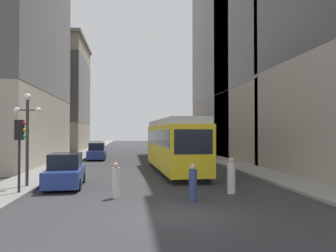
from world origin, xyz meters
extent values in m
plane|color=#303033|center=(0.00, 0.00, 0.00)|extent=(200.00, 200.00, 0.00)
cube|color=gray|center=(-7.75, 40.00, 0.07)|extent=(2.56, 120.00, 0.15)
cube|color=gray|center=(7.75, 40.00, 0.07)|extent=(2.56, 120.00, 0.15)
cube|color=black|center=(1.59, 12.57, 0.17)|extent=(2.70, 11.55, 0.35)
cube|color=yellow|center=(1.59, 12.57, 1.90)|extent=(3.13, 12.57, 3.10)
cube|color=black|center=(1.59, 12.57, 2.60)|extent=(3.14, 12.07, 1.08)
cube|color=silver|center=(1.59, 12.57, 3.67)|extent=(2.91, 12.31, 0.44)
cube|color=black|center=(1.86, 6.36, 2.44)|extent=(2.21, 0.17, 1.40)
sphere|color=#F2EACC|center=(1.86, 6.29, 0.80)|extent=(0.24, 0.24, 0.24)
cube|color=black|center=(4.40, 29.58, 0.17)|extent=(2.23, 11.84, 0.35)
cube|color=#334C8C|center=(4.40, 29.58, 1.90)|extent=(2.62, 12.87, 3.10)
cube|color=black|center=(4.40, 29.58, 2.44)|extent=(2.65, 12.35, 1.30)
cube|color=black|center=(4.43, 23.17, 2.21)|extent=(2.30, 0.09, 1.71)
cylinder|color=black|center=(-5.95, 5.38, 0.32)|extent=(0.21, 0.65, 0.64)
cylinder|color=black|center=(-6.09, 8.13, 0.32)|extent=(0.21, 0.65, 0.64)
cylinder|color=black|center=(-4.24, 5.47, 0.32)|extent=(0.21, 0.65, 0.64)
cylinder|color=black|center=(-4.38, 8.22, 0.32)|extent=(0.21, 0.65, 0.64)
cube|color=navy|center=(-5.17, 6.80, 0.60)|extent=(2.03, 4.53, 0.84)
cube|color=black|center=(-5.17, 6.91, 1.42)|extent=(1.71, 2.52, 0.80)
cylinder|color=black|center=(-5.96, 23.11, 0.32)|extent=(0.20, 0.65, 0.64)
cylinder|color=black|center=(-6.07, 26.20, 0.32)|extent=(0.20, 0.65, 0.64)
cylinder|color=black|center=(-4.26, 23.17, 0.32)|extent=(0.20, 0.65, 0.64)
cylinder|color=black|center=(-4.37, 26.26, 0.32)|extent=(0.20, 0.65, 0.64)
cube|color=navy|center=(-5.17, 24.69, 0.60)|extent=(1.98, 5.04, 0.84)
cube|color=black|center=(-5.17, 24.81, 1.42)|extent=(1.68, 2.79, 0.80)
cylinder|color=navy|center=(1.02, 2.30, 0.68)|extent=(0.36, 0.36, 1.37)
sphere|color=tan|center=(1.02, 2.30, 1.48)|extent=(0.24, 0.24, 0.24)
cylinder|color=beige|center=(-2.32, 3.40, 0.69)|extent=(0.36, 0.36, 1.37)
sphere|color=tan|center=(-2.32, 3.40, 1.48)|extent=(0.25, 0.25, 0.25)
cylinder|color=beige|center=(3.22, 3.82, 0.75)|extent=(0.39, 0.39, 1.50)
sphere|color=tan|center=(3.22, 3.82, 1.62)|extent=(0.27, 0.27, 0.27)
cylinder|color=#232328|center=(-6.87, 4.53, 1.86)|extent=(0.12, 0.12, 3.41)
cube|color=black|center=(-6.87, 4.53, 3.09)|extent=(0.36, 0.36, 0.95)
sphere|color=red|center=(-6.67, 4.53, 3.39)|extent=(0.18, 0.18, 0.18)
sphere|color=gold|center=(-6.67, 4.53, 3.09)|extent=(0.18, 0.18, 0.18)
sphere|color=green|center=(-6.67, 4.53, 2.78)|extent=(0.18, 0.18, 0.18)
cylinder|color=#333338|center=(-7.07, 6.44, 2.42)|extent=(0.16, 0.16, 4.54)
sphere|color=white|center=(-7.07, 6.44, 4.85)|extent=(0.36, 0.36, 0.36)
sphere|color=white|center=(-7.62, 6.44, 4.15)|extent=(0.31, 0.31, 0.31)
sphere|color=white|center=(-6.52, 6.44, 4.15)|extent=(0.31, 0.31, 0.31)
cube|color=#333338|center=(-7.07, 6.44, 4.15)|extent=(1.10, 0.06, 0.06)
cube|color=gray|center=(-16.91, 44.81, 8.85)|extent=(15.76, 14.68, 17.70)
cube|color=#494440|center=(-16.91, 44.81, 9.73)|extent=(15.80, 14.72, 10.62)
cube|color=gray|center=(-16.91, 44.81, 17.95)|extent=(16.36, 15.28, 0.50)
cube|color=#A89E8E|center=(15.50, 32.95, 15.15)|extent=(12.95, 20.16, 30.30)
cube|color=#544F4E|center=(15.50, 32.95, 16.66)|extent=(12.99, 20.20, 18.18)
cube|color=#B2A893|center=(14.61, 21.83, 15.20)|extent=(11.16, 14.12, 30.39)
cube|color=#595451|center=(14.61, 21.83, 16.72)|extent=(11.20, 14.16, 18.24)
camera|label=1|loc=(-1.75, -11.73, 2.99)|focal=35.23mm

